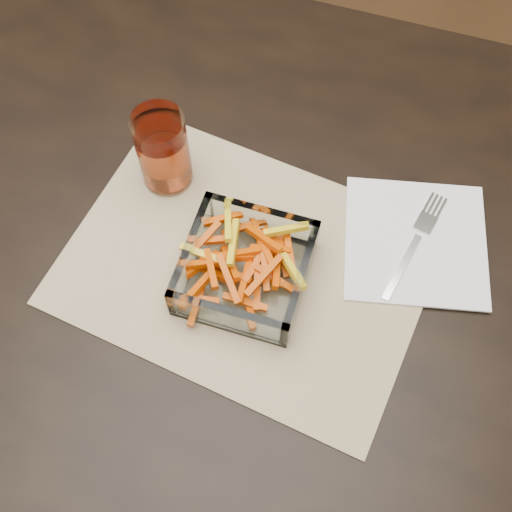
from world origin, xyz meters
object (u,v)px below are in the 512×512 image
(glass_bowl, at_px, (245,270))
(fork, at_px, (415,242))
(tumbler, at_px, (163,152))
(dining_table, at_px, (194,251))

(glass_bowl, relative_size, fork, 0.87)
(glass_bowl, bearing_deg, tumbler, 142.70)
(dining_table, height_order, glass_bowl, glass_bowl)
(tumbler, bearing_deg, dining_table, -48.93)
(dining_table, height_order, tumbler, tumbler)
(dining_table, bearing_deg, glass_bowl, -29.83)
(tumbler, relative_size, fork, 0.69)
(dining_table, relative_size, glass_bowl, 10.50)
(fork, bearing_deg, glass_bowl, -137.18)
(dining_table, xyz_separation_m, glass_bowl, (0.10, -0.06, 0.12))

